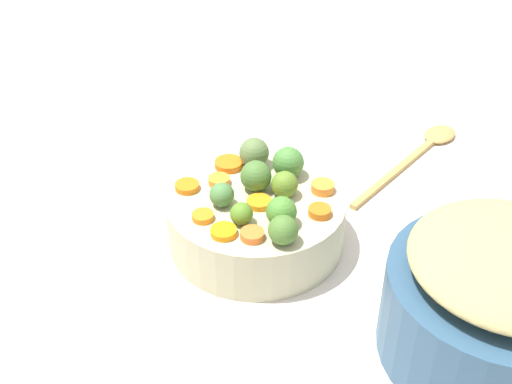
% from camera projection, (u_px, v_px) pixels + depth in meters
% --- Properties ---
extents(tabletop, '(2.40, 2.40, 0.02)m').
position_uv_depth(tabletop, '(225.00, 229.00, 0.95)').
color(tabletop, silver).
rests_on(tabletop, ground).
extents(serving_bowl_carrots, '(0.24, 0.24, 0.07)m').
position_uv_depth(serving_bowl_carrots, '(256.00, 220.00, 0.89)').
color(serving_bowl_carrots, '#B8B38D').
rests_on(serving_bowl_carrots, tabletop).
extents(metal_pot, '(0.25, 0.25, 0.11)m').
position_uv_depth(metal_pot, '(496.00, 315.00, 0.73)').
color(metal_pot, '#2F506F').
rests_on(metal_pot, tabletop).
extents(stuffing_mound, '(0.21, 0.21, 0.04)m').
position_uv_depth(stuffing_mound, '(511.00, 261.00, 0.68)').
color(stuffing_mound, tan).
rests_on(stuffing_mound, metal_pot).
extents(carrot_slice_0, '(0.06, 0.06, 0.01)m').
position_uv_depth(carrot_slice_0, '(229.00, 164.00, 0.93)').
color(carrot_slice_0, orange).
rests_on(carrot_slice_0, serving_bowl_carrots).
extents(carrot_slice_1, '(0.04, 0.04, 0.01)m').
position_uv_depth(carrot_slice_1, '(203.00, 216.00, 0.83)').
color(carrot_slice_1, orange).
rests_on(carrot_slice_1, serving_bowl_carrots).
extents(carrot_slice_2, '(0.04, 0.04, 0.01)m').
position_uv_depth(carrot_slice_2, '(323.00, 187.00, 0.88)').
color(carrot_slice_2, orange).
rests_on(carrot_slice_2, serving_bowl_carrots).
extents(carrot_slice_3, '(0.03, 0.03, 0.01)m').
position_uv_depth(carrot_slice_3, '(252.00, 235.00, 0.80)').
color(carrot_slice_3, orange).
rests_on(carrot_slice_3, serving_bowl_carrots).
extents(carrot_slice_4, '(0.04, 0.04, 0.01)m').
position_uv_depth(carrot_slice_4, '(259.00, 202.00, 0.86)').
color(carrot_slice_4, orange).
rests_on(carrot_slice_4, serving_bowl_carrots).
extents(carrot_slice_5, '(0.04, 0.04, 0.01)m').
position_uv_depth(carrot_slice_5, '(320.00, 211.00, 0.84)').
color(carrot_slice_5, orange).
rests_on(carrot_slice_5, serving_bowl_carrots).
extents(carrot_slice_6, '(0.03, 0.03, 0.01)m').
position_uv_depth(carrot_slice_6, '(224.00, 232.00, 0.81)').
color(carrot_slice_6, orange).
rests_on(carrot_slice_6, serving_bowl_carrots).
extents(carrot_slice_7, '(0.04, 0.04, 0.01)m').
position_uv_depth(carrot_slice_7, '(187.00, 186.00, 0.89)').
color(carrot_slice_7, orange).
rests_on(carrot_slice_7, serving_bowl_carrots).
extents(carrot_slice_8, '(0.03, 0.03, 0.01)m').
position_uv_depth(carrot_slice_8, '(219.00, 181.00, 0.90)').
color(carrot_slice_8, orange).
rests_on(carrot_slice_8, serving_bowl_carrots).
extents(brussels_sprout_0, '(0.04, 0.04, 0.04)m').
position_uv_depth(brussels_sprout_0, '(281.00, 212.00, 0.82)').
color(brussels_sprout_0, '#48822E').
rests_on(brussels_sprout_0, serving_bowl_carrots).
extents(brussels_sprout_1, '(0.04, 0.04, 0.04)m').
position_uv_depth(brussels_sprout_1, '(283.00, 230.00, 0.79)').
color(brussels_sprout_1, '#48712D').
rests_on(brussels_sprout_1, serving_bowl_carrots).
extents(brussels_sprout_2, '(0.04, 0.04, 0.04)m').
position_uv_depth(brussels_sprout_2, '(285.00, 184.00, 0.87)').
color(brussels_sprout_2, '#5A7D25').
rests_on(brussels_sprout_2, serving_bowl_carrots).
extents(brussels_sprout_3, '(0.03, 0.03, 0.03)m').
position_uv_depth(brussels_sprout_3, '(241.00, 214.00, 0.82)').
color(brussels_sprout_3, '#517F24').
rests_on(brussels_sprout_3, serving_bowl_carrots).
extents(brussels_sprout_4, '(0.03, 0.03, 0.03)m').
position_uv_depth(brussels_sprout_4, '(222.00, 195.00, 0.85)').
color(brussels_sprout_4, '#487A3E').
rests_on(brussels_sprout_4, serving_bowl_carrots).
extents(brussels_sprout_5, '(0.04, 0.04, 0.04)m').
position_uv_depth(brussels_sprout_5, '(254.00, 153.00, 0.92)').
color(brussels_sprout_5, '#59733F').
rests_on(brussels_sprout_5, serving_bowl_carrots).
extents(brussels_sprout_6, '(0.04, 0.04, 0.04)m').
position_uv_depth(brussels_sprout_6, '(256.00, 176.00, 0.88)').
color(brussels_sprout_6, '#466F2F').
rests_on(brussels_sprout_6, serving_bowl_carrots).
extents(brussels_sprout_7, '(0.04, 0.04, 0.04)m').
position_uv_depth(brussels_sprout_7, '(288.00, 163.00, 0.90)').
color(brussels_sprout_7, '#467F36').
rests_on(brussels_sprout_7, serving_bowl_carrots).
extents(wooden_spoon, '(0.30, 0.05, 0.01)m').
position_uv_depth(wooden_spoon, '(425.00, 147.00, 1.11)').
color(wooden_spoon, '#AF8949').
rests_on(wooden_spoon, tabletop).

